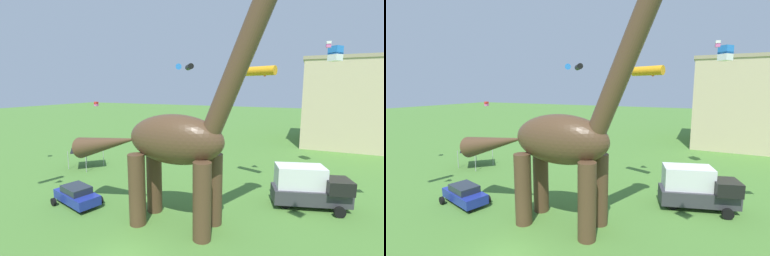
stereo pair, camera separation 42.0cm
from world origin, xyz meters
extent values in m
cylinder|color=#513823|center=(3.03, 6.00, 2.44)|extent=(1.13, 1.13, 4.89)
cylinder|color=#513823|center=(3.03, 3.84, 2.44)|extent=(1.13, 1.13, 4.89)
cylinder|color=#513823|center=(-1.65, 6.00, 2.44)|extent=(1.13, 1.13, 4.89)
cylinder|color=#513823|center=(-1.65, 3.84, 2.44)|extent=(1.13, 1.13, 4.89)
ellipsoid|color=#513823|center=(0.69, 4.92, 5.88)|extent=(6.69, 2.88, 3.29)
cylinder|color=#513823|center=(5.03, 4.92, 11.15)|extent=(4.81, 1.24, 9.53)
cone|color=#513823|center=(-4.92, 4.92, 5.12)|extent=(5.88, 1.65, 2.79)
cube|color=navy|center=(-7.86, 4.37, 0.67)|extent=(4.53, 2.86, 0.72)
cube|color=#232B35|center=(-7.86, 4.37, 1.29)|extent=(2.61, 2.12, 0.52)
cylinder|color=black|center=(-6.30, 5.26, 0.31)|extent=(0.66, 0.38, 0.62)
cylinder|color=black|center=(-6.30, 3.48, 0.31)|extent=(0.66, 0.38, 0.62)
cylinder|color=black|center=(-9.41, 5.26, 0.31)|extent=(0.66, 0.38, 0.62)
cylinder|color=black|center=(-9.41, 3.48, 0.31)|extent=(0.66, 0.38, 0.62)
cube|color=#38383D|center=(9.01, 11.46, 0.95)|extent=(5.96, 3.56, 1.10)
cube|color=black|center=(10.86, 11.46, 2.00)|extent=(2.25, 2.35, 1.00)
cube|color=silver|center=(8.22, 11.46, 2.35)|extent=(4.00, 2.92, 1.70)
cylinder|color=black|center=(11.02, 12.51, 0.40)|extent=(0.84, 0.47, 0.80)
cylinder|color=black|center=(11.02, 10.41, 0.40)|extent=(0.84, 0.47, 0.80)
cylinder|color=black|center=(7.33, 12.51, 0.40)|extent=(0.84, 0.47, 0.80)
cylinder|color=black|center=(7.33, 10.41, 0.40)|extent=(0.84, 0.47, 0.80)
cylinder|color=black|center=(-8.57, 12.48, 0.40)|extent=(0.13, 0.13, 0.80)
cylinder|color=black|center=(-8.38, 12.48, 0.40)|extent=(0.13, 0.13, 0.80)
cube|color=blue|center=(-8.48, 12.48, 1.09)|extent=(0.44, 0.27, 0.57)
sphere|color=tan|center=(-8.48, 12.48, 1.50)|extent=(0.25, 0.25, 0.25)
cylinder|color=blue|center=(-8.73, 12.48, 1.12)|extent=(0.11, 0.11, 0.54)
cylinder|color=blue|center=(-8.23, 12.48, 1.12)|extent=(0.11, 0.11, 0.54)
cylinder|color=#B2B2B7|center=(-13.49, 13.58, 1.05)|extent=(0.06, 0.06, 2.10)
cylinder|color=#B2B2B7|center=(-13.49, 10.88, 1.05)|extent=(0.06, 0.06, 2.10)
cylinder|color=#B2B2B7|center=(-16.19, 13.58, 1.05)|extent=(0.06, 0.06, 2.10)
cylinder|color=#B2B2B7|center=(-16.19, 10.88, 1.05)|extent=(0.06, 0.06, 2.10)
pyramid|color=black|center=(-14.84, 12.23, 2.55)|extent=(3.15, 3.15, 0.90)
cube|color=white|center=(9.73, 15.35, 12.89)|extent=(0.39, 0.39, 0.29)
cube|color=pink|center=(9.73, 15.35, 12.67)|extent=(0.39, 0.39, 0.29)
cube|color=#287AE5|center=(10.58, 19.78, 12.81)|extent=(1.39, 1.39, 0.79)
cube|color=white|center=(10.58, 19.78, 12.19)|extent=(1.39, 1.39, 0.79)
cube|color=red|center=(-20.08, 19.74, 7.01)|extent=(0.45, 0.45, 0.36)
cube|color=pink|center=(-20.08, 19.74, 6.72)|extent=(0.45, 0.45, 0.36)
cylinder|color=orange|center=(4.62, 12.68, 10.59)|extent=(2.87, 1.65, 0.77)
cone|color=red|center=(5.12, 14.12, 10.59)|extent=(0.92, 1.00, 0.81)
cylinder|color=black|center=(-6.59, 23.19, 12.01)|extent=(2.15, 2.71, 0.77)
cone|color=#287AE5|center=(-7.85, 22.36, 12.01)|extent=(1.05, 1.02, 0.81)
cube|color=#CCB78E|center=(16.73, 39.33, 6.63)|extent=(18.37, 13.78, 13.25)
cube|color=tan|center=(16.73, 39.33, 13.50)|extent=(18.74, 14.06, 0.50)
camera|label=1|loc=(8.55, -10.09, 9.20)|focal=24.73mm
camera|label=2|loc=(8.94, -9.91, 9.20)|focal=24.73mm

